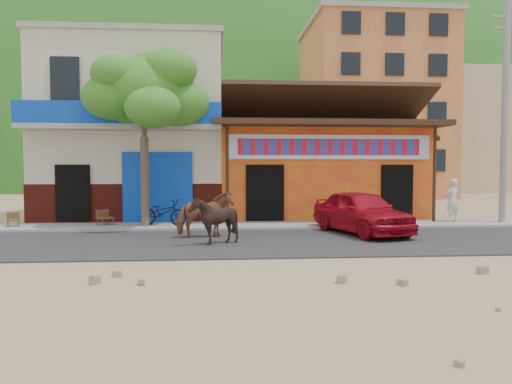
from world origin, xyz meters
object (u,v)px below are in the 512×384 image
at_px(utility_pole, 505,111).
at_px(cow_dark, 214,220).
at_px(cow_tan, 205,214).
at_px(cafe_chair_left, 13,213).
at_px(pedestrian, 452,200).
at_px(cafe_chair_right, 105,211).
at_px(tree, 144,137).
at_px(red_car, 361,212).
at_px(scooter, 163,212).

distance_m(utility_pole, cow_dark, 11.68).
xyz_separation_m(cow_tan, cafe_chair_left, (-6.47, 2.62, -0.17)).
height_order(pedestrian, cafe_chair_left, pedestrian).
bearing_deg(utility_pole, cafe_chair_right, 179.59).
bearing_deg(tree, utility_pole, 0.90).
bearing_deg(red_car, utility_pole, 3.48).
bearing_deg(pedestrian, cafe_chair_right, -21.83).
xyz_separation_m(scooter, cafe_chair_left, (-5.00, 0.17, -0.02)).
distance_m(tree, cow_dark, 5.03).
height_order(cow_tan, cow_dark, cow_tan).
height_order(scooter, cafe_chair_right, cafe_chair_right).
relative_size(cow_tan, cafe_chair_left, 1.88).
height_order(cow_dark, red_car, red_car).
bearing_deg(cow_dark, tree, -135.89).
xyz_separation_m(cow_tan, cow_dark, (0.27, -1.28, -0.04)).
height_order(cow_tan, pedestrian, pedestrian).
height_order(cow_dark, cafe_chair_left, cow_dark).
distance_m(red_car, cafe_chair_left, 11.52).
bearing_deg(tree, red_car, -15.34).
bearing_deg(cow_tan, cafe_chair_left, 53.10).
bearing_deg(cafe_chair_left, pedestrian, -22.82).
xyz_separation_m(cafe_chair_left, cafe_chair_right, (3.00, 0.12, 0.07)).
relative_size(scooter, cafe_chair_left, 1.97).
bearing_deg(cafe_chair_right, cow_tan, -77.19).
xyz_separation_m(pedestrian, cafe_chair_right, (-12.38, -0.05, -0.28)).
bearing_deg(scooter, cow_dark, -134.00).
bearing_deg(cow_dark, cow_tan, -156.18).
relative_size(tree, pedestrian, 3.83).
relative_size(red_car, scooter, 2.34).
bearing_deg(cow_tan, tree, 25.47).
distance_m(cow_dark, red_car, 4.93).
xyz_separation_m(red_car, scooter, (-6.33, 1.91, -0.15)).
relative_size(pedestrian, cafe_chair_left, 1.80).
height_order(utility_pole, cow_tan, utility_pole).
height_order(tree, cow_tan, tree).
xyz_separation_m(utility_pole, pedestrian, (-1.82, 0.16, -3.22)).
bearing_deg(cafe_chair_right, cow_dark, -85.96).
height_order(red_car, scooter, red_car).
relative_size(cow_tan, pedestrian, 1.04).
height_order(cow_dark, scooter, cow_dark).
relative_size(red_car, pedestrian, 2.56).
bearing_deg(pedestrian, cow_tan, -4.64).
bearing_deg(red_car, tree, 148.46).
relative_size(scooter, pedestrian, 1.10).
relative_size(red_car, cafe_chair_right, 4.00).
bearing_deg(utility_pole, pedestrian, 175.12).
xyz_separation_m(tree, red_car, (6.93, -1.90, -2.40)).
height_order(scooter, pedestrian, pedestrian).
relative_size(cow_tan, cow_dark, 1.25).
relative_size(utility_pole, scooter, 4.67).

